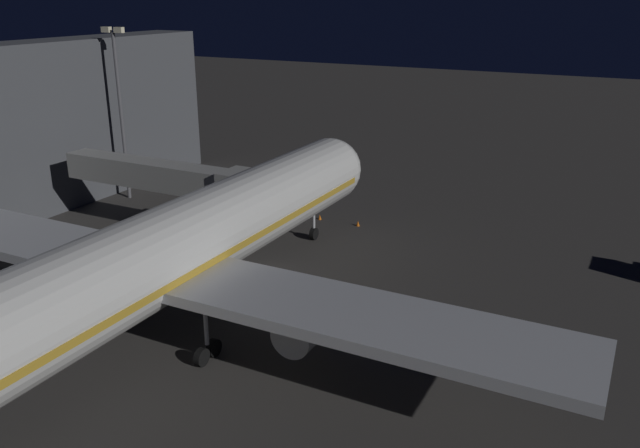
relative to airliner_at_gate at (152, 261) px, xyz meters
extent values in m
plane|color=#383533|center=(0.00, -13.16, -6.11)|extent=(320.00, 320.00, 0.00)
cylinder|color=silver|center=(0.00, -1.47, 0.10)|extent=(6.15, 48.84, 6.15)
sphere|color=silver|center=(0.00, -25.89, 0.10)|extent=(6.03, 6.03, 6.03)
cube|color=gold|center=(0.00, -1.47, -0.36)|extent=(6.21, 46.89, 0.50)
cube|color=black|center=(0.00, -24.04, 1.18)|extent=(3.38, 1.40, 0.90)
cube|color=#B7BABF|center=(0.00, -0.77, -0.97)|extent=(55.20, 6.52, 0.70)
cylinder|color=#B7BABF|center=(-10.51, -1.77, -2.78)|extent=(2.62, 4.63, 2.62)
cylinder|color=black|center=(-10.51, -4.09, -2.78)|extent=(2.23, 0.15, 2.23)
cylinder|color=#B7BABF|center=(10.51, -1.77, -2.78)|extent=(2.62, 4.63, 2.62)
cylinder|color=black|center=(10.51, -4.09, -2.78)|extent=(2.23, 0.15, 2.23)
cylinder|color=#B7BABF|center=(0.00, -22.39, -3.64)|extent=(0.28, 0.28, 2.54)
cylinder|color=black|center=(0.00, -22.39, -5.51)|extent=(0.45, 1.20, 1.20)
cylinder|color=#B7BABF|center=(-4.20, 0.23, -3.64)|extent=(0.28, 0.28, 2.54)
cylinder|color=black|center=(-4.20, -0.42, -5.51)|extent=(0.45, 1.20, 1.20)
cylinder|color=black|center=(-4.20, 0.88, -5.51)|extent=(0.45, 1.20, 1.20)
cylinder|color=#B7BABF|center=(4.20, 0.23, -3.64)|extent=(0.28, 0.28, 2.54)
cylinder|color=black|center=(4.20, -0.42, -5.51)|extent=(0.45, 1.20, 1.20)
cylinder|color=black|center=(4.20, 0.88, -5.51)|extent=(0.45, 1.20, 1.20)
cube|color=#9E9E99|center=(14.10, -16.35, 0.10)|extent=(19.99, 2.60, 2.50)
cube|color=#9E9E99|center=(4.10, -16.35, 0.10)|extent=(3.20, 3.40, 3.00)
cube|color=black|center=(2.70, -16.35, 0.10)|extent=(0.70, 3.20, 2.70)
cylinder|color=#B7BABF|center=(5.10, -16.35, -3.63)|extent=(0.56, 0.56, 4.96)
cylinder|color=black|center=(4.50, -16.35, -5.81)|extent=(0.25, 0.60, 0.60)
cylinder|color=black|center=(5.70, -16.35, -5.81)|extent=(0.25, 0.60, 0.60)
cylinder|color=#59595E|center=(25.50, -24.60, 3.17)|extent=(0.40, 0.40, 18.56)
cube|color=#F9EFC6|center=(24.60, -24.60, 12.70)|extent=(1.10, 0.50, 0.60)
cube|color=#F9EFC6|center=(26.40, -24.60, 12.70)|extent=(1.10, 0.50, 0.60)
cone|color=orange|center=(-2.20, -27.89, -5.84)|extent=(0.36, 0.36, 0.55)
cone|color=orange|center=(2.20, -27.89, -5.84)|extent=(0.36, 0.36, 0.55)
camera|label=1|loc=(-27.56, 29.54, 16.39)|focal=36.50mm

